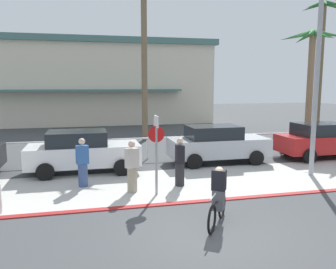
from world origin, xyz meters
TOP-DOWN VIEW (x-y plane):
  - ground_plane at (0.00, 10.00)m, footprint 80.00×80.00m
  - sidewalk_strip at (0.00, 4.20)m, footprint 44.00×4.00m
  - curb_paint at (0.00, 2.20)m, footprint 44.00×0.24m
  - building_backdrop at (-2.54, 26.75)m, footprint 22.55×10.92m
  - rail_fence at (-0.00, 8.50)m, footprint 18.75×0.08m
  - stop_sign_bike_lane at (-0.67, 3.12)m, footprint 0.52×0.56m
  - streetlight_curb at (5.68, 3.87)m, footprint 0.24×2.54m
  - palm_tree_1 at (0.83, 13.99)m, footprint 3.04×3.62m
  - palm_tree_2 at (9.86, 10.33)m, footprint 2.98×3.31m
  - palm_tree_3 at (12.64, 13.22)m, footprint 3.06×2.78m
  - car_white_1 at (-2.97, 6.63)m, footprint 4.40×2.02m
  - car_silver_2 at (2.90, 7.00)m, footprint 4.40×2.02m
  - car_red_3 at (8.22, 6.80)m, footprint 4.40×2.02m
  - cyclist_black_0 at (0.40, 0.55)m, footprint 1.09×1.53m
  - pedestrian_0 at (-2.96, 4.61)m, footprint 0.45×0.39m
  - pedestrian_1 at (-1.39, 3.61)m, footprint 0.47×0.43m
  - pedestrian_2 at (0.31, 3.91)m, footprint 0.33×0.41m

SIDE VIEW (x-z plane):
  - ground_plane at x=0.00m, z-range 0.00..0.00m
  - sidewalk_strip at x=0.00m, z-range 0.00..0.02m
  - curb_paint at x=0.00m, z-range 0.00..0.03m
  - cyclist_black_0 at x=0.40m, z-range -0.06..1.44m
  - pedestrian_0 at x=-2.96m, z-range -0.06..1.64m
  - pedestrian_2 at x=0.31m, z-range -0.06..1.64m
  - pedestrian_1 at x=-1.39m, z-range -0.06..1.66m
  - rail_fence at x=0.00m, z-range 0.32..1.36m
  - car_white_1 at x=-2.97m, z-range 0.03..1.72m
  - car_silver_2 at x=2.90m, z-range 0.03..1.72m
  - car_red_3 at x=8.22m, z-range 0.03..1.72m
  - stop_sign_bike_lane at x=-0.67m, z-range 0.40..2.96m
  - building_backdrop at x=-2.54m, z-range 0.02..7.41m
  - streetlight_curb at x=5.68m, z-range 0.53..8.03m
  - palm_tree_2 at x=9.86m, z-range 1.80..8.37m
  - palm_tree_3 at x=12.64m, z-range 1.80..10.75m
  - palm_tree_1 at x=0.83m, z-range 2.29..12.02m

